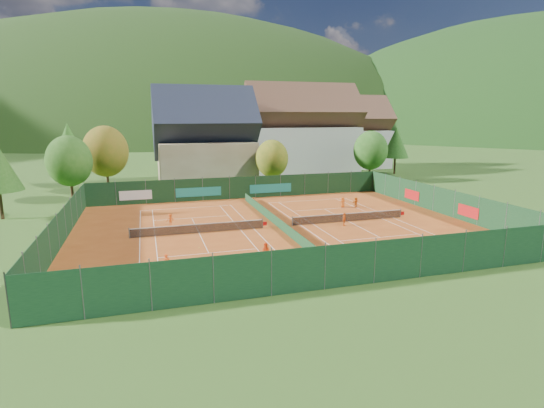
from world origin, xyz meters
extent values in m
plane|color=#2C5219|center=(0.00, 0.00, -0.02)|extent=(600.00, 600.00, 0.00)
cube|color=#A44718|center=(0.00, 0.00, 0.01)|extent=(40.00, 32.00, 0.01)
cube|color=white|center=(-8.00, 11.88, 0.01)|extent=(10.97, 0.06, 0.00)
cube|color=white|center=(-8.00, -11.88, 0.01)|extent=(10.97, 0.06, 0.00)
cube|color=white|center=(-13.48, 0.00, 0.01)|extent=(0.06, 23.77, 0.00)
cube|color=white|center=(-2.51, 0.00, 0.01)|extent=(0.06, 23.77, 0.00)
cube|color=white|center=(-12.12, 0.00, 0.01)|extent=(0.06, 23.77, 0.00)
cube|color=white|center=(-3.88, 0.00, 0.01)|extent=(0.06, 23.77, 0.00)
cube|color=white|center=(-8.00, 6.40, 0.01)|extent=(8.23, 0.06, 0.00)
cube|color=white|center=(-8.00, -6.40, 0.01)|extent=(8.23, 0.06, 0.00)
cube|color=white|center=(-8.00, 0.00, 0.01)|extent=(0.06, 12.80, 0.00)
cube|color=white|center=(8.00, 11.88, 0.01)|extent=(10.97, 0.06, 0.00)
cube|color=white|center=(8.00, -11.88, 0.01)|extent=(10.97, 0.06, 0.00)
cube|color=white|center=(2.51, 0.00, 0.01)|extent=(0.06, 23.77, 0.00)
cube|color=white|center=(13.48, 0.00, 0.01)|extent=(0.06, 23.77, 0.00)
cube|color=white|center=(3.88, 0.00, 0.01)|extent=(0.06, 23.77, 0.00)
cube|color=white|center=(12.12, 0.00, 0.01)|extent=(0.06, 23.77, 0.00)
cube|color=white|center=(8.00, 6.40, 0.01)|extent=(8.23, 0.06, 0.00)
cube|color=white|center=(8.00, -6.40, 0.01)|extent=(8.23, 0.06, 0.00)
cube|color=white|center=(8.00, 0.00, 0.01)|extent=(0.06, 12.80, 0.00)
cylinder|color=#59595B|center=(-14.40, 0.00, 0.51)|extent=(0.10, 0.10, 1.02)
cylinder|color=#59595B|center=(-1.60, 0.00, 0.51)|extent=(0.10, 0.10, 1.02)
cube|color=black|center=(-8.00, 0.00, 0.46)|extent=(12.80, 0.02, 0.86)
cube|color=white|center=(-8.00, 0.00, 0.89)|extent=(12.80, 0.04, 0.06)
cube|color=red|center=(-1.35, 0.00, 0.45)|extent=(0.40, 0.04, 0.40)
cylinder|color=#59595B|center=(1.60, 0.00, 0.51)|extent=(0.10, 0.10, 1.02)
cylinder|color=#59595B|center=(14.40, 0.00, 0.51)|extent=(0.10, 0.10, 1.02)
cube|color=black|center=(8.00, 0.00, 0.46)|extent=(12.80, 0.02, 0.86)
cube|color=white|center=(8.00, 0.00, 0.89)|extent=(12.80, 0.04, 0.06)
cube|color=red|center=(14.65, 0.00, 0.45)|extent=(0.40, 0.04, 0.40)
cube|color=#153A1D|center=(0.00, 0.00, 0.50)|extent=(0.03, 28.80, 1.00)
cube|color=#123319|center=(0.00, 16.00, 1.50)|extent=(40.00, 0.04, 3.00)
cube|color=teal|center=(-6.00, 15.94, 1.20)|extent=(6.00, 0.03, 1.20)
cube|color=teal|center=(4.00, 15.94, 1.20)|extent=(6.00, 0.03, 1.20)
cube|color=silver|center=(-14.00, 15.94, 1.20)|extent=(4.00, 0.03, 1.20)
cube|color=#153B20|center=(0.00, -16.00, 1.50)|extent=(40.00, 0.04, 3.00)
cube|color=#14381C|center=(-20.00, 0.00, 1.50)|extent=(0.04, 32.00, 3.00)
cube|color=#123319|center=(20.00, 0.00, 1.50)|extent=(0.04, 32.00, 3.00)
cube|color=#B21414|center=(19.94, -4.00, 1.20)|extent=(0.03, 3.00, 1.20)
cube|color=#B21414|center=(19.94, 6.00, 1.20)|extent=(0.03, 3.00, 1.20)
cube|color=beige|center=(-3.00, 30.00, 3.50)|extent=(15.00, 12.00, 7.00)
cube|color=#1E2333|center=(-3.00, 30.00, 10.00)|extent=(16.20, 12.00, 12.00)
cube|color=silver|center=(16.00, 36.00, 4.50)|extent=(20.00, 11.00, 9.00)
cube|color=brown|center=(16.00, 36.00, 11.75)|extent=(21.60, 11.00, 11.00)
cube|color=silver|center=(30.00, 44.00, 4.00)|extent=(16.00, 10.00, 8.00)
cube|color=brown|center=(30.00, 44.00, 10.50)|extent=(17.28, 10.00, 10.00)
cylinder|color=#482B19|center=(-22.00, 20.00, 1.40)|extent=(0.36, 0.36, 2.80)
ellipsoid|color=#295A19|center=(-22.00, 20.00, 5.40)|extent=(5.72, 5.72, 6.58)
cylinder|color=#442918|center=(-18.00, 26.00, 1.57)|extent=(0.36, 0.36, 3.15)
ellipsoid|color=olive|center=(-18.00, 26.00, 6.07)|extent=(6.44, 6.44, 7.40)
cylinder|color=#4E2D1C|center=(-24.00, 34.00, 1.75)|extent=(0.36, 0.36, 3.50)
cone|color=#27601B|center=(-24.00, 34.00, 6.75)|extent=(5.60, 5.60, 6.50)
cylinder|color=#4C361B|center=(6.00, 22.00, 1.22)|extent=(0.36, 0.36, 2.45)
ellipsoid|color=olive|center=(6.00, 22.00, 4.72)|extent=(5.01, 5.01, 5.76)
cylinder|color=#442B18|center=(24.00, 24.00, 1.40)|extent=(0.36, 0.36, 2.80)
ellipsoid|color=#265C1A|center=(24.00, 24.00, 5.40)|extent=(5.72, 5.72, 6.58)
cylinder|color=#472A19|center=(34.00, 32.00, 1.57)|extent=(0.36, 0.36, 3.15)
cone|color=#225819|center=(34.00, 32.00, 6.07)|extent=(5.04, 5.04, 5.85)
cylinder|color=#422C17|center=(-28.00, 12.00, 1.57)|extent=(0.36, 0.36, 3.15)
cylinder|color=#452C18|center=(26.00, 40.00, 1.75)|extent=(0.36, 0.36, 3.50)
ellipsoid|color=olive|center=(26.00, 40.00, 6.75)|extent=(7.15, 7.15, 8.22)
ellipsoid|color=black|center=(10.00, 300.00, -42.35)|extent=(440.00, 440.00, 242.00)
ellipsoid|color=black|center=(240.00, 190.00, -38.57)|extent=(380.00, 380.00, 220.40)
cylinder|color=slate|center=(10.15, -11.82, 0.40)|extent=(0.02, 0.02, 0.80)
cylinder|color=slate|center=(10.45, -11.82, 0.40)|extent=(0.02, 0.02, 0.80)
cylinder|color=slate|center=(10.15, -11.52, 0.40)|extent=(0.02, 0.02, 0.80)
cylinder|color=slate|center=(10.45, -11.52, 0.40)|extent=(0.02, 0.02, 0.80)
cube|color=slate|center=(10.30, -11.67, 0.55)|extent=(0.34, 0.34, 0.30)
ellipsoid|color=#CCD833|center=(10.30, -11.67, 0.58)|extent=(0.28, 0.28, 0.16)
sphere|color=#CCD833|center=(-8.60, -4.74, 0.03)|extent=(0.07, 0.07, 0.07)
sphere|color=#CCD833|center=(4.44, -11.55, 0.03)|extent=(0.07, 0.07, 0.07)
sphere|color=#CCD833|center=(4.15, 3.29, 0.03)|extent=(0.07, 0.07, 0.07)
sphere|color=#CCD833|center=(-1.35, 5.54, 0.03)|extent=(0.07, 0.07, 0.07)
imported|color=#F04F15|center=(-11.55, -10.21, 0.74)|extent=(0.59, 0.44, 1.48)
imported|color=#F34D15|center=(-4.02, -9.81, 0.78)|extent=(0.95, 0.89, 1.56)
imported|color=#DD5113|center=(-10.44, 3.89, 0.62)|extent=(0.84, 0.54, 1.24)
imported|color=#D45312|center=(6.69, -1.60, 0.70)|extent=(0.79, 0.85, 1.40)
imported|color=#CF5412|center=(10.48, 6.55, 0.66)|extent=(0.66, 0.45, 1.32)
imported|color=orange|center=(12.08, 6.19, 0.65)|extent=(1.23, 0.95, 1.30)
camera|label=1|loc=(-12.62, -39.98, 11.18)|focal=28.00mm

